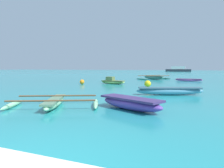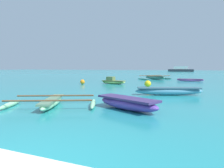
{
  "view_description": "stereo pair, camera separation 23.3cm",
  "coord_description": "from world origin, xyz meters",
  "px_view_note": "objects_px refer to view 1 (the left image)",
  "views": [
    {
      "loc": [
        2.57,
        -1.66,
        1.63
      ],
      "look_at": [
        -3.38,
        13.79,
        0.25
      ],
      "focal_mm": 32.0,
      "sensor_mm": 36.0,
      "label": 1
    },
    {
      "loc": [
        2.78,
        -1.57,
        1.63
      ],
      "look_at": [
        -3.38,
        13.79,
        0.25
      ],
      "focal_mm": 32.0,
      "sensor_mm": 36.0,
      "label": 2
    }
  ],
  "objects_px": {
    "moored_boat_1": "(189,80)",
    "moored_boat_2": "(170,91)",
    "moored_boat_3": "(154,78)",
    "mooring_buoy_2": "(82,82)",
    "mooring_buoy_0": "(148,84)",
    "distant_ferry": "(178,69)",
    "moored_boat_4": "(55,102)",
    "moored_boat_5": "(130,103)",
    "moored_boat_0": "(113,81)"
  },
  "relations": [
    {
      "from": "moored_boat_1",
      "to": "moored_boat_5",
      "type": "height_order",
      "value": "moored_boat_5"
    },
    {
      "from": "mooring_buoy_2",
      "to": "distant_ferry",
      "type": "distance_m",
      "value": 64.62
    },
    {
      "from": "moored_boat_1",
      "to": "moored_boat_5",
      "type": "relative_size",
      "value": 1.05
    },
    {
      "from": "moored_boat_4",
      "to": "moored_boat_1",
      "type": "bearing_deg",
      "value": 139.5
    },
    {
      "from": "distant_ferry",
      "to": "moored_boat_2",
      "type": "bearing_deg",
      "value": -87.68
    },
    {
      "from": "moored_boat_1",
      "to": "moored_boat_4",
      "type": "height_order",
      "value": "moored_boat_4"
    },
    {
      "from": "moored_boat_2",
      "to": "moored_boat_5",
      "type": "relative_size",
      "value": 1.34
    },
    {
      "from": "moored_boat_5",
      "to": "mooring_buoy_2",
      "type": "xyz_separation_m",
      "value": [
        -7.6,
        9.63,
        -0.03
      ]
    },
    {
      "from": "moored_boat_1",
      "to": "distant_ferry",
      "type": "distance_m",
      "value": 56.23
    },
    {
      "from": "mooring_buoy_2",
      "to": "moored_boat_1",
      "type": "bearing_deg",
      "value": 40.39
    },
    {
      "from": "moored_boat_1",
      "to": "moored_boat_3",
      "type": "relative_size",
      "value": 0.65
    },
    {
      "from": "moored_boat_0",
      "to": "moored_boat_2",
      "type": "bearing_deg",
      "value": -39.55
    },
    {
      "from": "moored_boat_1",
      "to": "moored_boat_2",
      "type": "relative_size",
      "value": 0.78
    },
    {
      "from": "moored_boat_0",
      "to": "moored_boat_1",
      "type": "height_order",
      "value": "moored_boat_0"
    },
    {
      "from": "moored_boat_2",
      "to": "mooring_buoy_2",
      "type": "relative_size",
      "value": 8.62
    },
    {
      "from": "moored_boat_4",
      "to": "moored_boat_5",
      "type": "relative_size",
      "value": 1.41
    },
    {
      "from": "moored_boat_4",
      "to": "distant_ferry",
      "type": "xyz_separation_m",
      "value": [
        1.37,
        74.54,
        0.66
      ]
    },
    {
      "from": "moored_boat_0",
      "to": "distant_ferry",
      "type": "xyz_separation_m",
      "value": [
        3.19,
        62.97,
        0.58
      ]
    },
    {
      "from": "moored_boat_4",
      "to": "moored_boat_5",
      "type": "bearing_deg",
      "value": 75.4
    },
    {
      "from": "moored_boat_2",
      "to": "mooring_buoy_0",
      "type": "bearing_deg",
      "value": 96.29
    },
    {
      "from": "moored_boat_2",
      "to": "moored_boat_5",
      "type": "bearing_deg",
      "value": -122.29
    },
    {
      "from": "moored_boat_5",
      "to": "moored_boat_1",
      "type": "bearing_deg",
      "value": 108.58
    },
    {
      "from": "moored_boat_2",
      "to": "mooring_buoy_0",
      "type": "height_order",
      "value": "mooring_buoy_0"
    },
    {
      "from": "moored_boat_3",
      "to": "mooring_buoy_2",
      "type": "relative_size",
      "value": 10.37
    },
    {
      "from": "mooring_buoy_0",
      "to": "mooring_buoy_2",
      "type": "bearing_deg",
      "value": 176.16
    },
    {
      "from": "mooring_buoy_0",
      "to": "moored_boat_3",
      "type": "bearing_deg",
      "value": 96.76
    },
    {
      "from": "moored_boat_1",
      "to": "moored_boat_4",
      "type": "xyz_separation_m",
      "value": [
        -5.23,
        -18.45,
        0.01
      ]
    },
    {
      "from": "moored_boat_5",
      "to": "mooring_buoy_2",
      "type": "distance_m",
      "value": 12.27
    },
    {
      "from": "mooring_buoy_2",
      "to": "distant_ferry",
      "type": "bearing_deg",
      "value": 84.81
    },
    {
      "from": "moored_boat_3",
      "to": "mooring_buoy_2",
      "type": "distance_m",
      "value": 11.63
    },
    {
      "from": "moored_boat_1",
      "to": "moored_boat_2",
      "type": "bearing_deg",
      "value": -97.43
    },
    {
      "from": "distant_ferry",
      "to": "moored_boat_5",
      "type": "bearing_deg",
      "value": -88.65
    },
    {
      "from": "moored_boat_1",
      "to": "moored_boat_2",
      "type": "xyz_separation_m",
      "value": [
        -1.05,
        -13.1,
        0.09
      ]
    },
    {
      "from": "moored_boat_1",
      "to": "distant_ferry",
      "type": "bearing_deg",
      "value": 91.1
    },
    {
      "from": "moored_boat_0",
      "to": "moored_boat_1",
      "type": "bearing_deg",
      "value": 50.79
    },
    {
      "from": "moored_boat_0",
      "to": "moored_boat_4",
      "type": "relative_size",
      "value": 0.63
    },
    {
      "from": "moored_boat_4",
      "to": "distant_ferry",
      "type": "relative_size",
      "value": 0.44
    },
    {
      "from": "moored_boat_5",
      "to": "mooring_buoy_0",
      "type": "bearing_deg",
      "value": 122.15
    },
    {
      "from": "moored_boat_0",
      "to": "moored_boat_3",
      "type": "bearing_deg",
      "value": 80.7
    },
    {
      "from": "moored_boat_3",
      "to": "distant_ferry",
      "type": "bearing_deg",
      "value": 129.28
    },
    {
      "from": "moored_boat_0",
      "to": "moored_boat_1",
      "type": "xyz_separation_m",
      "value": [
        7.05,
        6.87,
        -0.08
      ]
    },
    {
      "from": "moored_boat_3",
      "to": "mooring_buoy_2",
      "type": "height_order",
      "value": "moored_boat_3"
    },
    {
      "from": "mooring_buoy_2",
      "to": "mooring_buoy_0",
      "type": "bearing_deg",
      "value": -3.84
    },
    {
      "from": "moored_boat_3",
      "to": "moored_boat_5",
      "type": "xyz_separation_m",
      "value": [
        2.39,
        -20.03,
        0.01
      ]
    },
    {
      "from": "moored_boat_2",
      "to": "moored_boat_5",
      "type": "height_order",
      "value": "moored_boat_5"
    },
    {
      "from": "moored_boat_5",
      "to": "moored_boat_0",
      "type": "bearing_deg",
      "value": 139.46
    },
    {
      "from": "moored_boat_3",
      "to": "moored_boat_4",
      "type": "relative_size",
      "value": 1.14
    },
    {
      "from": "moored_boat_3",
      "to": "moored_boat_4",
      "type": "bearing_deg",
      "value": -52.07
    },
    {
      "from": "moored_boat_4",
      "to": "mooring_buoy_0",
      "type": "relative_size",
      "value": 7.58
    },
    {
      "from": "moored_boat_5",
      "to": "mooring_buoy_2",
      "type": "relative_size",
      "value": 6.44
    }
  ]
}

